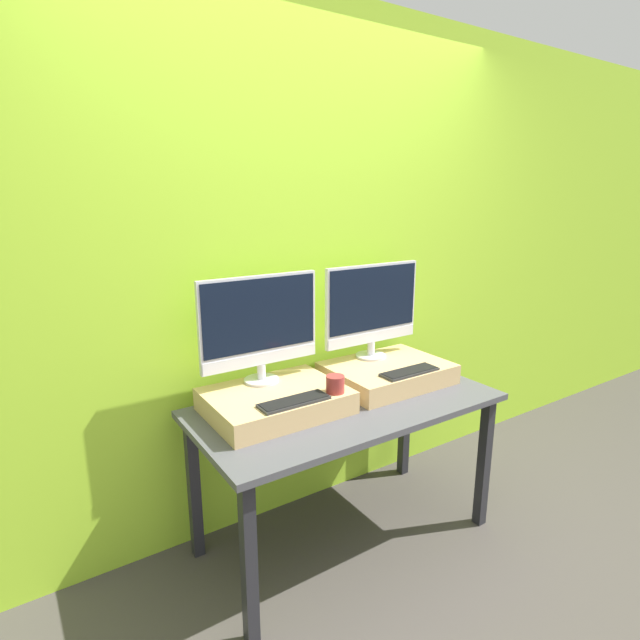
# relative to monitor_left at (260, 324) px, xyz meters

# --- Properties ---
(ground_plane) EXTENTS (12.00, 12.00, 0.00)m
(ground_plane) POSITION_rel_monitor_left_xyz_m (0.33, -0.58, -1.10)
(ground_plane) COLOR #423D38
(wall_back) EXTENTS (8.00, 0.04, 2.60)m
(wall_back) POSITION_rel_monitor_left_xyz_m (0.33, 0.20, 0.20)
(wall_back) COLOR #9ED12D
(wall_back) RESTS_ON ground_plane
(workbench) EXTENTS (1.43, 0.71, 0.73)m
(workbench) POSITION_rel_monitor_left_xyz_m (0.33, -0.23, -0.46)
(workbench) COLOR #47474C
(workbench) RESTS_ON ground_plane
(wooden_riser_left) EXTENTS (0.60, 0.45, 0.10)m
(wooden_riser_left) POSITION_rel_monitor_left_xyz_m (0.00, -0.13, -0.32)
(wooden_riser_left) COLOR tan
(wooden_riser_left) RESTS_ON workbench
(monitor_left) EXTENTS (0.58, 0.16, 0.50)m
(monitor_left) POSITION_rel_monitor_left_xyz_m (0.00, 0.00, 0.00)
(monitor_left) COLOR silver
(monitor_left) RESTS_ON wooden_riser_left
(keyboard_left) EXTENTS (0.31, 0.10, 0.01)m
(keyboard_left) POSITION_rel_monitor_left_xyz_m (0.00, -0.30, -0.27)
(keyboard_left) COLOR #2D2D2D
(keyboard_left) RESTS_ON wooden_riser_left
(mug) EXTENTS (0.08, 0.08, 0.08)m
(mug) POSITION_rel_monitor_left_xyz_m (0.21, -0.30, -0.24)
(mug) COLOR #9E332D
(mug) RESTS_ON wooden_riser_left
(wooden_riser_right) EXTENTS (0.60, 0.45, 0.10)m
(wooden_riser_right) POSITION_rel_monitor_left_xyz_m (0.65, -0.13, -0.32)
(wooden_riser_right) COLOR tan
(wooden_riser_right) RESTS_ON workbench
(monitor_right) EXTENTS (0.58, 0.16, 0.50)m
(monitor_right) POSITION_rel_monitor_left_xyz_m (0.65, 0.00, 0.00)
(monitor_right) COLOR silver
(monitor_right) RESTS_ON wooden_riser_right
(keyboard_right) EXTENTS (0.31, 0.10, 0.01)m
(keyboard_right) POSITION_rel_monitor_left_xyz_m (0.65, -0.30, -0.27)
(keyboard_right) COLOR #2D2D2D
(keyboard_right) RESTS_ON wooden_riser_right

